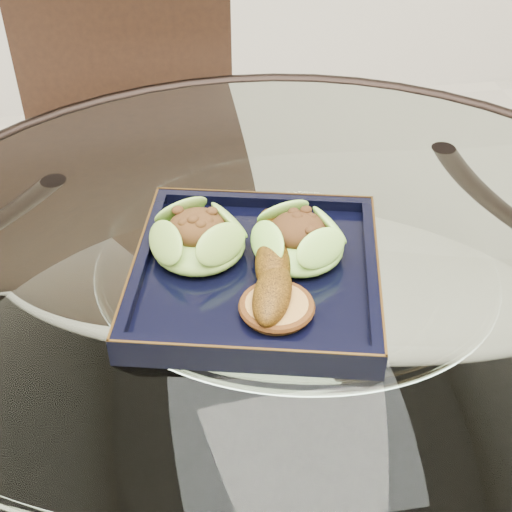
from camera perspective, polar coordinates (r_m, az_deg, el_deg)
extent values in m
cylinder|color=white|center=(0.80, 3.08, -3.10)|extent=(1.10, 1.10, 0.01)
torus|color=black|center=(0.80, 3.08, -3.10)|extent=(1.13, 1.13, 0.02)
cylinder|color=black|center=(1.32, 12.09, -6.06)|extent=(0.04, 0.04, 0.75)
cylinder|color=black|center=(1.26, -12.83, -8.86)|extent=(0.04, 0.04, 0.75)
cube|color=black|center=(1.36, -8.71, 0.62)|extent=(0.42, 0.42, 0.04)
cube|color=black|center=(1.38, -10.28, 14.00)|extent=(0.39, 0.04, 0.45)
cylinder|color=black|center=(1.41, -14.57, -12.28)|extent=(0.03, 0.03, 0.44)
cylinder|color=black|center=(1.41, -0.04, -10.64)|extent=(0.03, 0.03, 0.44)
cylinder|color=black|center=(1.66, -14.37, -2.89)|extent=(0.03, 0.03, 0.44)
cylinder|color=black|center=(1.66, -2.25, -1.51)|extent=(0.03, 0.03, 0.44)
cube|color=black|center=(0.80, 0.00, -1.68)|extent=(0.33, 0.33, 0.02)
ellipsoid|color=#588D29|center=(0.81, -4.62, 1.28)|extent=(0.11, 0.11, 0.04)
ellipsoid|color=#61AE32|center=(0.80, 3.40, 1.11)|extent=(0.11, 0.11, 0.04)
ellipsoid|color=#69400B|center=(0.77, 1.37, -0.56)|extent=(0.07, 0.19, 0.04)
cylinder|color=#A88038|center=(0.74, 1.67, -4.16)|extent=(0.07, 0.07, 0.01)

